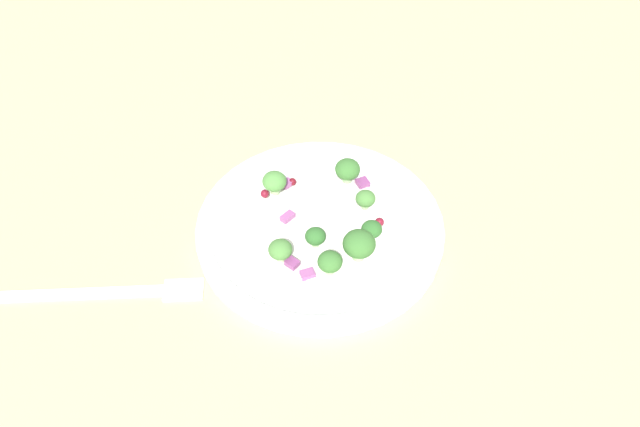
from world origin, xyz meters
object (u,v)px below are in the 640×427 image
at_px(broccoli_floret_0, 315,237).
at_px(fork, 113,292).
at_px(plate, 320,226).
at_px(broccoli_floret_2, 372,230).
at_px(broccoli_floret_1, 330,262).

xyz_separation_m(broccoli_floret_0, fork, (0.04, 0.18, -0.02)).
bearing_deg(fork, plate, -95.57).
bearing_deg(broccoli_floret_2, broccoli_floret_1, 108.08).
distance_m(plate, broccoli_floret_1, 0.06).
bearing_deg(broccoli_floret_2, broccoli_floret_0, 70.26).
xyz_separation_m(broccoli_floret_1, fork, (0.08, 0.18, -0.03)).
height_order(broccoli_floret_1, broccoli_floret_2, broccoli_floret_1).
relative_size(broccoli_floret_0, broccoli_floret_1, 0.87).
relative_size(plate, broccoli_floret_2, 12.20).
bearing_deg(fork, broccoli_floret_0, -103.02).
xyz_separation_m(broccoli_floret_2, fork, (0.06, 0.23, -0.03)).
xyz_separation_m(broccoli_floret_1, broccoli_floret_2, (0.02, -0.05, -0.00)).
bearing_deg(fork, broccoli_floret_2, -104.49).
xyz_separation_m(plate, broccoli_floret_1, (-0.06, 0.02, 0.02)).
bearing_deg(broccoli_floret_2, plate, 39.19).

